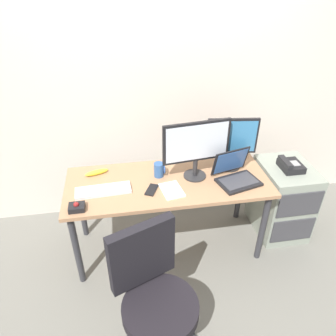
{
  "coord_description": "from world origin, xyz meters",
  "views": [
    {
      "loc": [
        -0.34,
        -2.02,
        2.15
      ],
      "look_at": [
        0.0,
        0.0,
        0.82
      ],
      "focal_mm": 34.14,
      "sensor_mm": 36.0,
      "label": 1
    }
  ],
  "objects_px": {
    "office_chair": "(155,306)",
    "banana": "(97,172)",
    "file_cabinet": "(282,199)",
    "trackball_mouse": "(77,207)",
    "keyboard": "(103,190)",
    "paper_notepad": "(172,190)",
    "cell_phone": "(152,190)",
    "laptop": "(236,174)",
    "coffee_mug": "(159,170)",
    "monitor_side": "(232,140)",
    "desk_phone": "(290,165)",
    "monitor_main": "(196,145)"
  },
  "relations": [
    {
      "from": "office_chair",
      "to": "banana",
      "type": "bearing_deg",
      "value": 107.02
    },
    {
      "from": "file_cabinet",
      "to": "trackball_mouse",
      "type": "xyz_separation_m",
      "value": [
        -1.73,
        -0.29,
        0.39
      ]
    },
    {
      "from": "file_cabinet",
      "to": "keyboard",
      "type": "xyz_separation_m",
      "value": [
        -1.56,
        -0.11,
        0.38
      ]
    },
    {
      "from": "paper_notepad",
      "to": "cell_phone",
      "type": "bearing_deg",
      "value": 167.96
    },
    {
      "from": "file_cabinet",
      "to": "laptop",
      "type": "height_order",
      "value": "laptop"
    },
    {
      "from": "file_cabinet",
      "to": "laptop",
      "type": "bearing_deg",
      "value": -166.41
    },
    {
      "from": "office_chair",
      "to": "trackball_mouse",
      "type": "xyz_separation_m",
      "value": [
        -0.45,
        0.65,
        0.28
      ]
    },
    {
      "from": "coffee_mug",
      "to": "banana",
      "type": "relative_size",
      "value": 0.62
    },
    {
      "from": "monitor_side",
      "to": "keyboard",
      "type": "relative_size",
      "value": 1.05
    },
    {
      "from": "file_cabinet",
      "to": "desk_phone",
      "type": "relative_size",
      "value": 3.39
    },
    {
      "from": "coffee_mug",
      "to": "banana",
      "type": "height_order",
      "value": "coffee_mug"
    },
    {
      "from": "monitor_main",
      "to": "cell_phone",
      "type": "bearing_deg",
      "value": -160.4
    },
    {
      "from": "desk_phone",
      "to": "laptop",
      "type": "bearing_deg",
      "value": -167.91
    },
    {
      "from": "paper_notepad",
      "to": "banana",
      "type": "relative_size",
      "value": 1.09
    },
    {
      "from": "laptop",
      "to": "coffee_mug",
      "type": "distance_m",
      "value": 0.6
    },
    {
      "from": "trackball_mouse",
      "to": "paper_notepad",
      "type": "relative_size",
      "value": 0.53
    },
    {
      "from": "coffee_mug",
      "to": "paper_notepad",
      "type": "bearing_deg",
      "value": -73.37
    },
    {
      "from": "office_chair",
      "to": "monitor_main",
      "type": "height_order",
      "value": "monitor_main"
    },
    {
      "from": "file_cabinet",
      "to": "desk_phone",
      "type": "bearing_deg",
      "value": -116.78
    },
    {
      "from": "banana",
      "to": "desk_phone",
      "type": "bearing_deg",
      "value": -5.12
    },
    {
      "from": "trackball_mouse",
      "to": "cell_phone",
      "type": "relative_size",
      "value": 0.77
    },
    {
      "from": "desk_phone",
      "to": "monitor_main",
      "type": "relative_size",
      "value": 0.38
    },
    {
      "from": "file_cabinet",
      "to": "monitor_side",
      "type": "relative_size",
      "value": 1.56
    },
    {
      "from": "file_cabinet",
      "to": "cell_phone",
      "type": "height_order",
      "value": "cell_phone"
    },
    {
      "from": "desk_phone",
      "to": "paper_notepad",
      "type": "height_order",
      "value": "desk_phone"
    },
    {
      "from": "file_cabinet",
      "to": "trackball_mouse",
      "type": "relative_size",
      "value": 6.17
    },
    {
      "from": "file_cabinet",
      "to": "banana",
      "type": "bearing_deg",
      "value": 175.49
    },
    {
      "from": "monitor_side",
      "to": "paper_notepad",
      "type": "height_order",
      "value": "monitor_side"
    },
    {
      "from": "laptop",
      "to": "coffee_mug",
      "type": "relative_size",
      "value": 3.16
    },
    {
      "from": "monitor_main",
      "to": "monitor_side",
      "type": "bearing_deg",
      "value": 16.43
    },
    {
      "from": "office_chair",
      "to": "cell_phone",
      "type": "relative_size",
      "value": 6.82
    },
    {
      "from": "office_chair",
      "to": "laptop",
      "type": "xyz_separation_m",
      "value": [
        0.75,
        0.82,
        0.31
      ]
    },
    {
      "from": "desk_phone",
      "to": "monitor_main",
      "type": "height_order",
      "value": "monitor_main"
    },
    {
      "from": "coffee_mug",
      "to": "cell_phone",
      "type": "distance_m",
      "value": 0.21
    },
    {
      "from": "desk_phone",
      "to": "trackball_mouse",
      "type": "bearing_deg",
      "value": -170.87
    },
    {
      "from": "keyboard",
      "to": "trackball_mouse",
      "type": "height_order",
      "value": "trackball_mouse"
    },
    {
      "from": "trackball_mouse",
      "to": "paper_notepad",
      "type": "bearing_deg",
      "value": 8.74
    },
    {
      "from": "office_chair",
      "to": "keyboard",
      "type": "bearing_deg",
      "value": 108.34
    },
    {
      "from": "office_chair",
      "to": "monitor_main",
      "type": "distance_m",
      "value": 1.15
    },
    {
      "from": "office_chair",
      "to": "coffee_mug",
      "type": "distance_m",
      "value": 1.03
    },
    {
      "from": "keyboard",
      "to": "banana",
      "type": "height_order",
      "value": "banana"
    },
    {
      "from": "monitor_main",
      "to": "cell_phone",
      "type": "distance_m",
      "value": 0.48
    },
    {
      "from": "office_chair",
      "to": "cell_phone",
      "type": "distance_m",
      "value": 0.84
    },
    {
      "from": "trackball_mouse",
      "to": "banana",
      "type": "bearing_deg",
      "value": 73.33
    },
    {
      "from": "file_cabinet",
      "to": "coffee_mug",
      "type": "distance_m",
      "value": 1.19
    },
    {
      "from": "office_chair",
      "to": "keyboard",
      "type": "xyz_separation_m",
      "value": [
        -0.28,
        0.83,
        0.27
      ]
    },
    {
      "from": "monitor_main",
      "to": "laptop",
      "type": "bearing_deg",
      "value": -18.63
    },
    {
      "from": "coffee_mug",
      "to": "paper_notepad",
      "type": "height_order",
      "value": "coffee_mug"
    },
    {
      "from": "file_cabinet",
      "to": "trackball_mouse",
      "type": "bearing_deg",
      "value": -170.38
    },
    {
      "from": "desk_phone",
      "to": "keyboard",
      "type": "bearing_deg",
      "value": -176.42
    }
  ]
}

